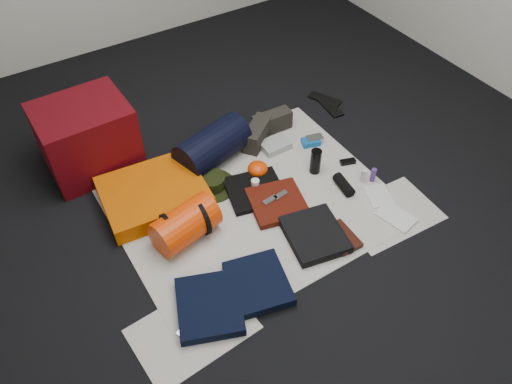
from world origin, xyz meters
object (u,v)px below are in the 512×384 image
red_cabinet (87,137)px  sleeping_pad (154,194)px  compact_camera (315,140)px  water_bottle (316,161)px  paperback_book (342,237)px  stuff_sack (185,224)px  navy_duffel (213,146)px

red_cabinet → sleeping_pad: 0.58m
compact_camera → sleeping_pad: bearing=-168.6°
water_bottle → sleeping_pad: bearing=162.2°
water_bottle → paperback_book: water_bottle is taller
red_cabinet → water_bottle: 1.45m
red_cabinet → stuff_sack: size_ratio=1.49×
red_cabinet → compact_camera: bearing=-24.6°
water_bottle → paperback_book: bearing=-111.2°
red_cabinet → navy_duffel: size_ratio=1.13×
stuff_sack → compact_camera: size_ratio=3.27×
water_bottle → compact_camera: (0.17, 0.23, -0.06)m
navy_duffel → compact_camera: bearing=-32.0°
red_cabinet → water_bottle: bearing=-36.0°
stuff_sack → red_cabinet: bearing=105.0°
water_bottle → navy_duffel: bearing=139.1°
water_bottle → paperback_book: size_ratio=0.80×
sleeping_pad → water_bottle: 1.04m
compact_camera → paperback_book: size_ratio=0.52×
navy_duffel → compact_camera: size_ratio=4.29×
red_cabinet → water_bottle: size_ratio=3.16×
sleeping_pad → stuff_sack: 0.37m
paperback_book → stuff_sack: bearing=148.4°
sleeping_pad → paperback_book: size_ratio=2.77×
water_bottle → stuff_sack: bearing=-177.3°
red_cabinet → paperback_book: bearing=-55.3°
compact_camera → paperback_book: compact_camera is taller
sleeping_pad → stuff_sack: stuff_sack is taller
red_cabinet → compact_camera: red_cabinet is taller
stuff_sack → navy_duffel: bearing=47.7°
red_cabinet → stuff_sack: red_cabinet is taller
compact_camera → paperback_book: (-0.38, -0.77, -0.01)m
navy_duffel → paperback_book: 1.02m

